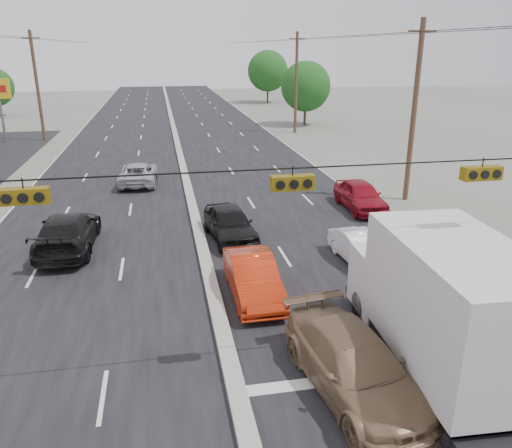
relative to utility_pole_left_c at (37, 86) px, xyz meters
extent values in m
plane|color=#606356|center=(12.50, -40.00, -5.11)|extent=(200.00, 200.00, 0.00)
cube|color=black|center=(12.50, -10.00, -5.11)|extent=(20.00, 160.00, 0.02)
cube|color=gray|center=(12.50, -10.00, -5.01)|extent=(0.50, 160.00, 0.20)
cylinder|color=#422D1E|center=(0.00, 0.00, -0.11)|extent=(0.30, 0.30, 10.00)
cube|color=#422D1E|center=(0.00, 0.00, 4.19)|extent=(1.60, 0.12, 0.12)
cylinder|color=#422D1E|center=(25.00, -25.00, -0.11)|extent=(0.30, 0.30, 10.00)
cube|color=#422D1E|center=(25.00, -25.00, 4.19)|extent=(1.60, 0.12, 0.12)
cylinder|color=#422D1E|center=(25.00, 0.00, -0.11)|extent=(0.30, 0.30, 10.00)
cube|color=#422D1E|center=(25.00, 0.00, 4.19)|extent=(1.60, 0.12, 0.12)
cylinder|color=black|center=(12.50, -40.00, 0.69)|extent=(25.00, 0.04, 0.04)
cube|color=#72590C|center=(8.00, -40.00, 0.34)|extent=(1.05, 0.30, 0.35)
cube|color=#72590C|center=(14.00, -40.00, 0.34)|extent=(1.05, 0.30, 0.35)
cube|color=#72590C|center=(19.00, -40.00, 0.34)|extent=(1.05, 0.30, 0.35)
cylinder|color=slate|center=(-3.50, 0.00, -2.11)|extent=(0.24, 0.24, 6.00)
cylinder|color=#382619|center=(27.50, 5.00, -3.85)|extent=(0.28, 0.28, 2.52)
sphere|color=#134917|center=(27.50, 5.00, -0.77)|extent=(5.60, 5.60, 5.60)
cylinder|color=#382619|center=(28.50, 30.00, -3.67)|extent=(0.28, 0.28, 2.88)
sphere|color=#134917|center=(28.50, 30.00, -0.15)|extent=(6.40, 6.40, 6.40)
cube|color=black|center=(18.10, -40.27, -4.61)|extent=(2.98, 7.91, 0.28)
cube|color=silver|center=(18.05, -41.16, -2.72)|extent=(3.08, 5.70, 3.11)
cube|color=silver|center=(18.25, -37.44, -3.72)|extent=(2.78, 2.26, 2.00)
cylinder|color=black|center=(17.07, -37.65, -4.61)|extent=(0.39, 1.02, 1.00)
cylinder|color=black|center=(19.40, -37.78, -4.61)|extent=(0.39, 1.02, 1.00)
cylinder|color=black|center=(16.80, -42.65, -4.61)|extent=(0.39, 1.02, 1.00)
imported|color=#7D6243|center=(15.50, -40.99, -4.32)|extent=(2.92, 5.67, 1.57)
imported|color=red|center=(13.90, -35.30, -4.36)|extent=(1.63, 4.53, 1.49)
imported|color=black|center=(13.90, -29.55, -4.33)|extent=(2.38, 4.77, 1.56)
imported|color=white|center=(18.82, -33.25, -4.48)|extent=(1.64, 3.93, 1.26)
imported|color=navy|center=(22.10, -35.27, -4.42)|extent=(2.48, 4.91, 1.37)
imported|color=maroon|center=(21.60, -26.35, -4.32)|extent=(1.93, 4.67, 1.58)
imported|color=black|center=(6.71, -29.41, -4.28)|extent=(2.41, 5.72, 1.65)
imported|color=#AAABB2|center=(9.41, -18.40, -4.41)|extent=(2.58, 5.14, 1.40)
camera|label=1|loc=(10.97, -51.15, 3.38)|focal=35.00mm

